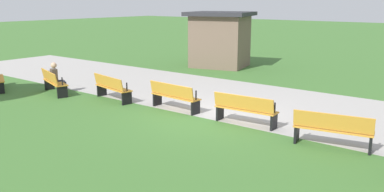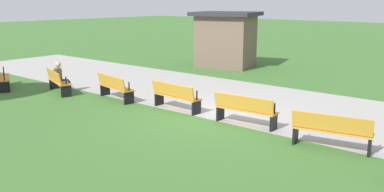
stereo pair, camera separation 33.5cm
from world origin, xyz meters
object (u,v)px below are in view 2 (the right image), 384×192
(bench_2, at_px, (115,87))
(bench_0, at_px, (2,77))
(bench_1, at_px, (58,81))
(kiosk, at_px, (226,39))
(person_seated, at_px, (61,76))
(bench_3, at_px, (175,96))
(bench_4, at_px, (245,109))
(bench_5, at_px, (331,130))

(bench_2, bearing_deg, bench_0, -150.90)
(bench_1, relative_size, kiosk, 0.50)
(person_seated, bearing_deg, bench_3, 27.68)
(bench_4, distance_m, person_seated, 7.78)
(bench_0, relative_size, kiosk, 0.49)
(bench_2, bearing_deg, bench_3, 18.21)
(bench_5, bearing_deg, bench_0, 176.30)
(bench_0, xyz_separation_m, bench_2, (4.97, 1.63, 0.00))
(bench_5, relative_size, kiosk, 0.50)
(kiosk, bearing_deg, bench_2, -96.00)
(bench_4, height_order, kiosk, kiosk)
(bench_0, relative_size, bench_5, 0.98)
(bench_3, bearing_deg, bench_4, 3.65)
(bench_1, relative_size, bench_2, 1.00)
(person_seated, bearing_deg, bench_5, 21.12)
(bench_2, xyz_separation_m, kiosk, (-1.25, 8.69, 1.01))
(bench_1, relative_size, bench_5, 1.00)
(bench_3, xyz_separation_m, kiosk, (-3.85, 8.36, 1.01))
(bench_5, height_order, kiosk, kiosk)
(bench_1, xyz_separation_m, kiosk, (1.29, 9.35, 1.01))
(bench_2, relative_size, bench_3, 1.02)
(bench_3, bearing_deg, bench_5, 0.02)
(bench_3, bearing_deg, bench_2, -169.09)
(bench_2, height_order, bench_4, same)
(bench_0, height_order, person_seated, person_seated)
(bench_1, bearing_deg, person_seated, 95.49)
(bench_4, bearing_deg, kiosk, 124.09)
(bench_3, bearing_deg, person_seated, -166.93)
(bench_4, height_order, person_seated, person_seated)
(bench_1, bearing_deg, bench_4, 25.51)
(bench_3, xyz_separation_m, bench_4, (2.62, 0.00, 0.00))
(bench_2, bearing_deg, bench_1, -154.53)
(person_seated, bearing_deg, bench_0, -137.45)
(bench_0, height_order, bench_4, same)
(person_seated, relative_size, kiosk, 0.32)
(bench_5, distance_m, kiosk, 12.61)
(bench_2, relative_size, kiosk, 0.50)
(bench_0, distance_m, bench_1, 2.62)
(bench_3, xyz_separation_m, bench_5, (5.22, -0.33, 0.00))
(bench_2, bearing_deg, bench_5, 10.96)
(bench_2, height_order, person_seated, person_seated)
(bench_1, bearing_deg, bench_0, -139.97)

